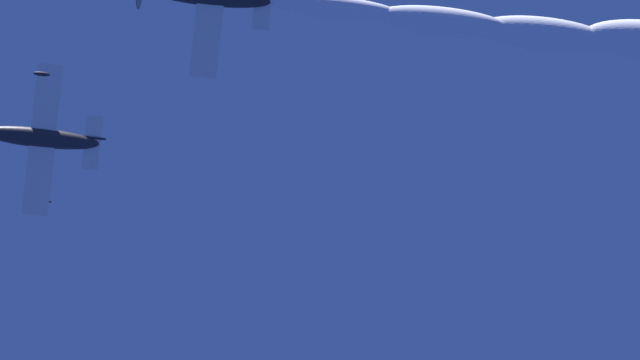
% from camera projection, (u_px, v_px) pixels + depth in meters
% --- Properties ---
extents(airplane_lead, '(7.49, 7.47, 2.99)m').
position_uv_depth(airplane_lead, '(35.00, 137.00, 68.01)').
color(airplane_lead, '#232328').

